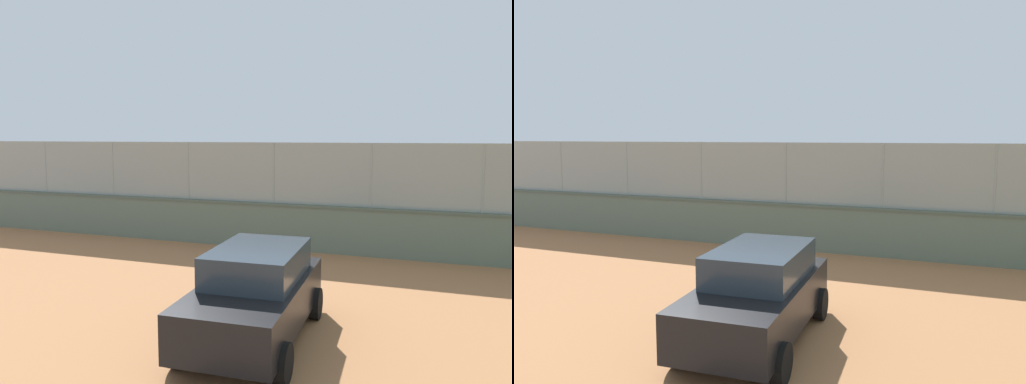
# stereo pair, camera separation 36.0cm
# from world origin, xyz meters

# --- Properties ---
(ground_plane) EXTENTS (260.00, 260.00, 0.00)m
(ground_plane) POSITION_xyz_m (0.00, 0.00, 0.00)
(ground_plane) COLOR #A36B42
(perimeter_wall) EXTENTS (31.06, 0.74, 1.48)m
(perimeter_wall) POSITION_xyz_m (-2.01, 11.65, 0.75)
(perimeter_wall) COLOR slate
(perimeter_wall) RESTS_ON ground_plane
(fence_panel_on_wall) EXTENTS (30.51, 0.38, 1.93)m
(fence_panel_on_wall) POSITION_xyz_m (-2.01, 11.65, 2.45)
(fence_panel_on_wall) COLOR gray
(fence_panel_on_wall) RESTS_ON perimeter_wall
(player_near_wall_returning) EXTENTS (1.06, 0.85, 1.52)m
(player_near_wall_returning) POSITION_xyz_m (-1.18, 6.89, 0.89)
(player_near_wall_returning) COLOR #591919
(player_near_wall_returning) RESTS_ON ground_plane
(player_at_service_line) EXTENTS (1.26, 0.75, 1.60)m
(player_at_service_line) POSITION_xyz_m (2.02, 8.43, 0.94)
(player_at_service_line) COLOR #591919
(player_at_service_line) RESTS_ON ground_plane
(sports_ball) EXTENTS (0.16, 0.16, 0.16)m
(sports_ball) POSITION_xyz_m (-2.62, 7.61, 0.08)
(sports_ball) COLOR #3399D8
(sports_ball) RESTS_ON ground_plane
(courtside_bench) EXTENTS (1.60, 0.40, 0.87)m
(courtside_bench) POSITION_xyz_m (9.90, 10.31, 0.46)
(courtside_bench) COLOR gray
(courtside_bench) RESTS_ON ground_plane
(parked_car_black) EXTENTS (2.06, 4.03, 1.65)m
(parked_car_black) POSITION_xyz_m (-3.95, 18.54, 0.85)
(parked_car_black) COLOR black
(parked_car_black) RESTS_ON ground_plane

